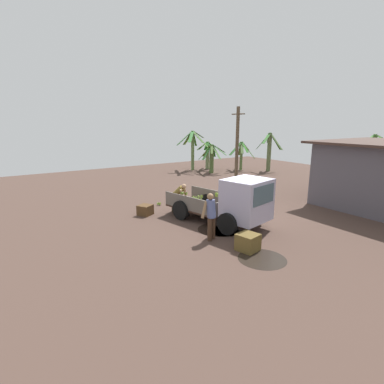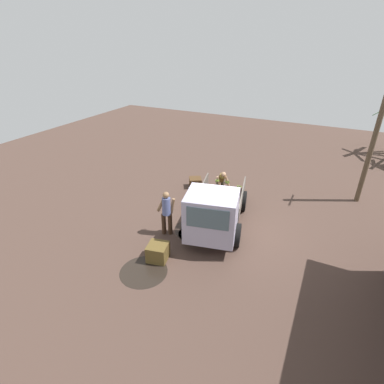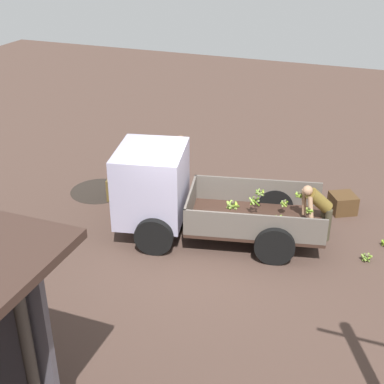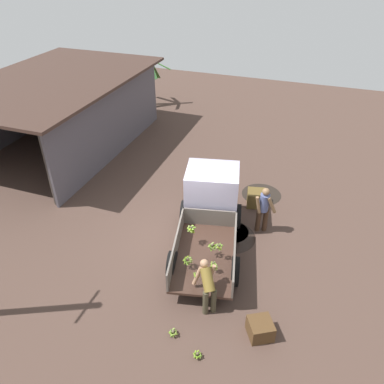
% 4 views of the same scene
% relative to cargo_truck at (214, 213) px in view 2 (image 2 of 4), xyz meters
% --- Properties ---
extents(ground, '(36.00, 36.00, 0.00)m').
position_rel_cargo_truck_xyz_m(ground, '(-0.71, 0.42, -1.07)').
color(ground, '#4A362E').
extents(mud_patch_0, '(1.53, 1.53, 0.01)m').
position_rel_cargo_truck_xyz_m(mud_patch_0, '(2.66, -1.27, -1.07)').
color(mud_patch_0, black).
rests_on(mud_patch_0, ground).
extents(mud_patch_1, '(1.21, 1.21, 0.01)m').
position_rel_cargo_truck_xyz_m(mud_patch_1, '(0.08, -0.72, -1.07)').
color(mud_patch_1, black).
rests_on(mud_patch_1, ground).
extents(mud_patch_2, '(1.64, 1.64, 0.01)m').
position_rel_cargo_truck_xyz_m(mud_patch_2, '(-0.20, -0.79, -1.07)').
color(mud_patch_2, black).
rests_on(mud_patch_2, ground).
extents(cargo_truck, '(4.83, 2.73, 2.06)m').
position_rel_cargo_truck_xyz_m(cargo_truck, '(0.00, 0.00, 0.00)').
color(cargo_truck, '#3A251D').
rests_on(cargo_truck, ground).
extents(utility_pole, '(1.15, 0.21, 5.11)m').
position_rel_cargo_truck_xyz_m(utility_pole, '(-5.53, 4.81, 1.54)').
color(utility_pole, brown).
rests_on(utility_pole, ground).
extents(person_foreground_visitor, '(0.48, 0.73, 1.73)m').
position_rel_cargo_truck_xyz_m(person_foreground_visitor, '(0.47, -1.67, -0.11)').
color(person_foreground_visitor, '#3E291B').
rests_on(person_foreground_visitor, ground).
extents(person_worker_loading, '(0.78, 0.79, 1.38)m').
position_rel_cargo_truck_xyz_m(person_worker_loading, '(-3.16, -0.90, -0.26)').
color(person_worker_loading, '#423C2B').
rests_on(person_worker_loading, ground).
extents(banana_bunch_on_ground_0, '(0.23, 0.23, 0.17)m').
position_rel_cargo_truck_xyz_m(banana_bunch_on_ground_0, '(-4.68, -1.16, -0.97)').
color(banana_bunch_on_ground_0, brown).
rests_on(banana_bunch_on_ground_0, ground).
extents(banana_bunch_on_ground_1, '(0.25, 0.25, 0.19)m').
position_rel_cargo_truck_xyz_m(banana_bunch_on_ground_1, '(-4.32, -0.39, -0.96)').
color(banana_bunch_on_ground_1, brown).
rests_on(banana_bunch_on_ground_1, ground).
extents(wooden_crate_0, '(0.80, 0.80, 0.47)m').
position_rel_cargo_truck_xyz_m(wooden_crate_0, '(-3.57, -2.42, -0.84)').
color(wooden_crate_0, '#4D341C').
rests_on(wooden_crate_0, ground).
extents(wooden_crate_1, '(0.77, 0.77, 0.57)m').
position_rel_cargo_truck_xyz_m(wooden_crate_1, '(1.91, -1.19, -0.78)').
color(wooden_crate_1, brown).
rests_on(wooden_crate_1, ground).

